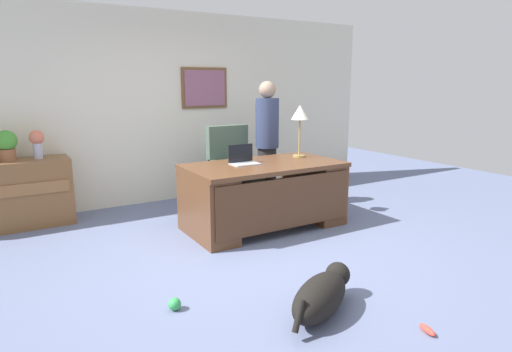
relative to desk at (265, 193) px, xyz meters
name	(u,v)px	position (x,y,z in m)	size (l,w,h in m)	color
ground_plane	(259,255)	(-0.52, -0.72, -0.42)	(12.00, 12.00, 0.00)	slate
back_wall	(166,108)	(-0.52, 1.88, 0.93)	(7.00, 0.16, 2.70)	beige
desk	(265,193)	(0.00, 0.00, 0.00)	(1.84, 0.99, 0.78)	brown
credenza	(8,195)	(-2.63, 1.53, -0.01)	(1.39, 0.50, 0.82)	brown
armchair	(233,172)	(0.08, 0.96, 0.08)	(0.60, 0.59, 1.13)	#475B4C
person_standing	(267,143)	(0.53, 0.79, 0.48)	(0.32, 0.32, 1.73)	#262323
dog_lying	(322,294)	(-0.71, -1.93, -0.27)	(0.81, 0.60, 0.30)	black
laptop	(243,159)	(-0.23, 0.13, 0.41)	(0.32, 0.22, 0.22)	#B2B5BA
desk_lamp	(300,116)	(0.63, 0.19, 0.88)	(0.22, 0.22, 0.66)	#9E8447
vase_with_flowers	(37,141)	(-2.26, 1.53, 0.60)	(0.17, 0.17, 0.34)	#B4B3CE
potted_plant	(6,144)	(-2.58, 1.53, 0.59)	(0.24, 0.24, 0.36)	brown
dog_toy_ball	(175,304)	(-1.65, -1.31, -0.37)	(0.10, 0.10, 0.10)	green
dog_toy_plush	(427,330)	(-0.25, -2.52, -0.40)	(0.15, 0.05, 0.05)	#E53F33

